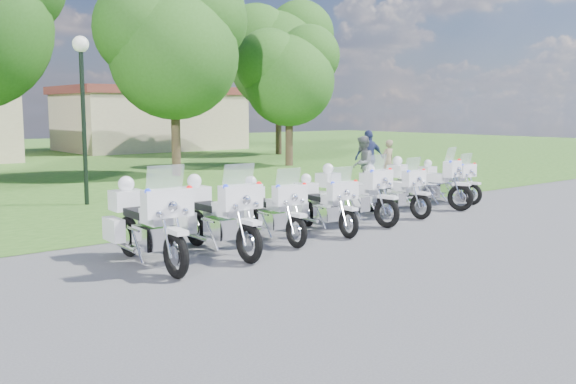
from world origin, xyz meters
TOP-DOWN VIEW (x-y plane):
  - ground at (0.00, 0.00)m, footprint 100.00×100.00m
  - motorcycle_0 at (-4.07, 0.89)m, footprint 0.93×2.64m
  - motorcycle_1 at (-2.64, 0.94)m, footprint 0.85×2.54m
  - motorcycle_2 at (-1.17, 1.25)m, footprint 0.84×2.26m
  - motorcycle_3 at (0.31, 1.26)m, footprint 0.88×2.17m
  - motorcycle_4 at (1.60, 1.67)m, footprint 0.92×2.44m
  - motorcycle_5 at (3.14, 1.83)m, footprint 0.77×2.22m
  - motorcycle_6 at (4.71, 2.08)m, footprint 1.26×2.40m
  - motorcycle_7 at (6.16, 2.42)m, footprint 0.71×2.12m
  - lamp_post at (-2.14, 8.33)m, footprint 0.44×0.44m
  - tree_2 at (3.70, 13.77)m, footprint 5.96×5.09m
  - tree_3 at (10.19, 14.57)m, footprint 4.96×4.23m
  - tree_4 at (14.60, 20.96)m, footprint 6.77×5.78m
  - building_east at (11.00, 30.00)m, footprint 11.44×7.28m
  - bystander_a at (8.33, 6.62)m, footprint 0.57×0.38m
  - bystander_b at (5.74, 5.37)m, footprint 1.09×1.02m
  - bystander_c at (7.35, 6.62)m, footprint 1.20×0.70m

SIDE VIEW (x-z plane):
  - ground at x=0.00m, z-range 0.00..0.00m
  - motorcycle_7 at x=6.16m, z-range -0.12..1.31m
  - motorcycle_3 at x=0.31m, z-range -0.12..1.34m
  - motorcycle_5 at x=3.14m, z-range -0.12..1.37m
  - motorcycle_2 at x=-1.17m, z-range -0.12..1.40m
  - motorcycle_4 at x=1.60m, z-range -0.13..1.50m
  - motorcycle_6 at x=4.71m, z-range -0.14..1.52m
  - motorcycle_1 at x=-2.64m, z-range -0.14..1.57m
  - motorcycle_0 at x=-4.07m, z-range -0.14..1.62m
  - bystander_a at x=8.33m, z-range 0.00..1.55m
  - bystander_b at x=5.74m, z-range 0.00..1.79m
  - bystander_c at x=7.35m, z-range 0.00..1.92m
  - building_east at x=11.00m, z-range 0.02..4.12m
  - lamp_post at x=-2.14m, z-range 1.14..5.75m
  - tree_3 at x=10.19m, z-range 1.07..7.68m
  - tree_2 at x=3.70m, z-range 1.28..9.23m
  - tree_4 at x=14.60m, z-range 1.46..10.49m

